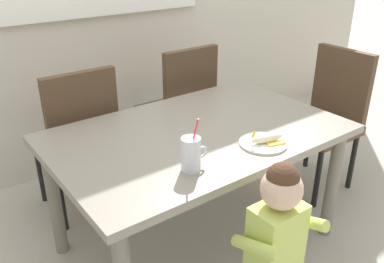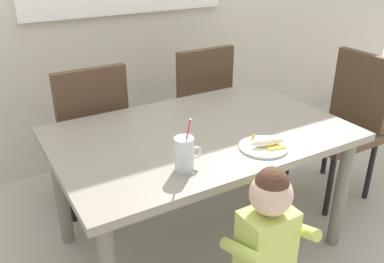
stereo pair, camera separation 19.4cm
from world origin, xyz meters
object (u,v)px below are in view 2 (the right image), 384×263
object	(u,v)px
dining_chair_far	(344,119)
milk_cup	(184,156)
snack_plate	(263,147)
dining_chair_right	(196,103)
dining_table	(201,146)
dining_chair_left	(90,130)
toddler_standing	(267,236)
peeled_banana	(268,142)

from	to	relation	value
dining_chair_far	milk_cup	distance (m)	1.42
snack_plate	dining_chair_right	bearing A→B (deg)	76.22
milk_cup	snack_plate	world-z (taller)	milk_cup
dining_table	snack_plate	distance (m)	0.36
milk_cup	dining_chair_far	bearing A→B (deg)	12.45
dining_chair_left	dining_chair_right	xyz separation A→B (m)	(0.80, 0.06, 0.00)
dining_chair_left	toddler_standing	bearing A→B (deg)	103.51
dining_chair_far	toddler_standing	size ratio (longest dim) A/B	1.15
dining_chair_right	dining_chair_far	xyz separation A→B (m)	(0.70, -0.72, 0.00)
dining_chair_far	peeled_banana	size ratio (longest dim) A/B	5.47
dining_table	dining_chair_right	size ratio (longest dim) A/B	1.55
dining_table	peeled_banana	size ratio (longest dim) A/B	8.47
milk_cup	dining_chair_right	bearing A→B (deg)	56.80
milk_cup	peeled_banana	size ratio (longest dim) A/B	1.42
dining_chair_right	dining_table	bearing A→B (deg)	60.77
dining_table	peeled_banana	world-z (taller)	peeled_banana
dining_chair_far	dining_table	bearing A→B (deg)	-89.75
milk_cup	peeled_banana	bearing A→B (deg)	-3.27
dining_chair_left	peeled_banana	xyz separation A→B (m)	(0.56, -1.00, 0.21)
dining_chair_far	snack_plate	distance (m)	1.02
dining_table	peeled_banana	bearing A→B (deg)	-62.42
dining_table	toddler_standing	xyz separation A→B (m)	(-0.07, -0.63, -0.10)
dining_chair_left	milk_cup	distance (m)	1.01
toddler_standing	dining_table	bearing A→B (deg)	83.33
dining_chair_left	dining_chair_right	world-z (taller)	same
dining_chair_left	snack_plate	distance (m)	1.14
dining_chair_far	snack_plate	xyz separation A→B (m)	(-0.95, -0.32, 0.18)
dining_chair_right	snack_plate	world-z (taller)	dining_chair_right
dining_chair_far	milk_cup	world-z (taller)	milk_cup
dining_chair_right	peeled_banana	distance (m)	1.10
dining_chair_right	snack_plate	bearing A→B (deg)	76.22
dining_table	dining_chair_right	bearing A→B (deg)	60.77
toddler_standing	milk_cup	world-z (taller)	milk_cup
dining_chair_left	peeled_banana	bearing A→B (deg)	119.21
dining_chair_right	milk_cup	world-z (taller)	milk_cup
toddler_standing	dining_chair_left	bearing A→B (deg)	103.51
milk_cup	snack_plate	distance (m)	0.42
peeled_banana	dining_chair_far	bearing A→B (deg)	19.25
dining_chair_far	milk_cup	xyz separation A→B (m)	(-1.37, -0.30, 0.24)
dining_chair_right	toddler_standing	world-z (taller)	dining_chair_right
snack_plate	peeled_banana	xyz separation A→B (m)	(0.02, -0.01, 0.03)
dining_table	toddler_standing	size ratio (longest dim) A/B	1.77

